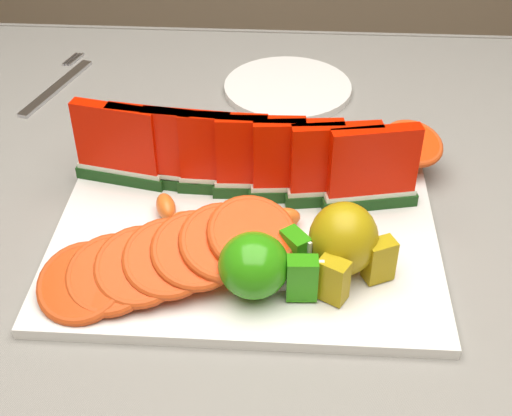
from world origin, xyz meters
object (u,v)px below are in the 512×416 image
object	(u,v)px
platter	(245,236)
apple_cluster	(261,265)
side_plate	(288,88)
fork	(59,85)
pear_cluster	(345,243)

from	to	relation	value
platter	apple_cluster	world-z (taller)	apple_cluster
side_plate	fork	distance (m)	0.33
platter	fork	world-z (taller)	platter
fork	apple_cluster	bearing A→B (deg)	-52.48
platter	side_plate	distance (m)	0.33
pear_cluster	fork	xyz separation A→B (m)	(-0.39, 0.38, -0.05)
side_plate	apple_cluster	bearing A→B (deg)	-92.08
pear_cluster	side_plate	size ratio (longest dim) A/B	0.47
platter	side_plate	size ratio (longest dim) A/B	2.02
apple_cluster	side_plate	xyz separation A→B (m)	(0.01, 0.41, -0.04)
side_plate	fork	world-z (taller)	side_plate
apple_cluster	fork	world-z (taller)	apple_cluster
fork	platter	bearing A→B (deg)	-47.84
platter	side_plate	world-z (taller)	platter
apple_cluster	side_plate	bearing A→B (deg)	87.92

